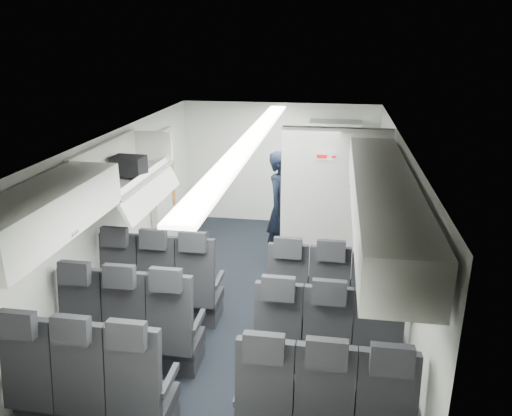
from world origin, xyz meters
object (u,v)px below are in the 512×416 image
(seat_row_mid, at_px, (227,340))
(galley_unit, at_px, (333,177))
(seat_row_front, at_px, (243,295))
(flight_attendant, at_px, (282,207))
(boarding_door, at_px, (164,190))
(seat_row_rear, at_px, (204,403))
(carry_on_bag, at_px, (129,166))

(seat_row_mid, height_order, galley_unit, galley_unit)
(seat_row_front, xyz_separation_m, flight_attendant, (0.23, 1.89, 0.44))
(seat_row_mid, xyz_separation_m, boarding_door, (-1.64, 2.99, 0.55))
(seat_row_front, xyz_separation_m, galley_unit, (0.95, 3.25, 0.55))
(seat_row_front, relative_size, flight_attendant, 1.98)
(seat_row_mid, relative_size, seat_row_rear, 1.00)
(flight_attendant, bearing_deg, seat_row_rear, -161.01)
(seat_row_mid, distance_m, seat_row_rear, 0.90)
(boarding_door, height_order, flight_attendant, boarding_door)
(seat_row_mid, bearing_deg, seat_row_front, 90.00)
(seat_row_front, relative_size, boarding_door, 1.79)
(galley_unit, height_order, boarding_door, galley_unit)
(seat_row_rear, xyz_separation_m, carry_on_bag, (-1.39, 2.09, 1.41))
(seat_row_rear, height_order, flight_attendant, flight_attendant)
(carry_on_bag, bearing_deg, seat_row_mid, -36.50)
(seat_row_rear, distance_m, flight_attendant, 3.72)
(seat_row_mid, bearing_deg, carry_on_bag, 139.39)
(seat_row_front, relative_size, carry_on_bag, 9.11)
(seat_row_front, xyz_separation_m, boarding_door, (-1.64, 2.09, 0.55))
(seat_row_mid, relative_size, carry_on_bag, 9.11)
(seat_row_rear, height_order, carry_on_bag, carry_on_bag)
(flight_attendant, relative_size, carry_on_bag, 4.60)
(seat_row_rear, relative_size, carry_on_bag, 9.11)
(carry_on_bag, bearing_deg, seat_row_rear, -52.27)
(seat_row_mid, relative_size, flight_attendant, 1.98)
(seat_row_front, relative_size, galley_unit, 1.75)
(seat_row_front, bearing_deg, boarding_door, 128.16)
(seat_row_front, xyz_separation_m, carry_on_bag, (-1.39, 0.29, 1.41))
(seat_row_front, distance_m, seat_row_mid, 0.90)
(seat_row_mid, distance_m, flight_attendant, 2.83)
(seat_row_rear, distance_m, galley_unit, 5.17)
(seat_row_rear, relative_size, flight_attendant, 1.98)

